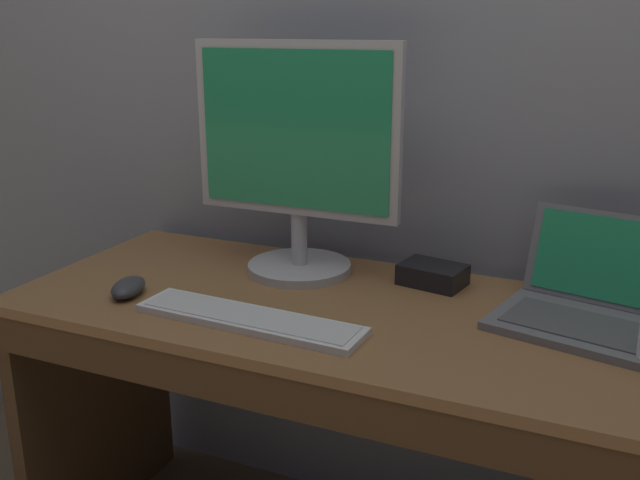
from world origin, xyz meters
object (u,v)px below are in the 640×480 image
Objects in this scene: computer_mouse at (128,287)px; laptop_space_gray at (594,305)px; external_drive_box at (433,275)px; external_monitor at (296,160)px; wired_keyboard at (249,319)px.

laptop_space_gray is at bearing -2.59° from computer_mouse.
external_drive_box is (0.60, 0.34, 0.01)m from computer_mouse.
external_drive_box is (0.32, 0.05, -0.25)m from external_monitor.
external_drive_box reaches higher than wired_keyboard.
laptop_space_gray is at bearing 23.09° from wired_keyboard.
external_drive_box reaches higher than computer_mouse.
wired_keyboard is 3.43× the size of external_drive_box.
external_monitor is 0.41m from wired_keyboard.
wired_keyboard is 0.32m from computer_mouse.
computer_mouse is 0.69m from external_drive_box.
computer_mouse is 0.82× the size of external_drive_box.
external_monitor is at bearing 176.62° from laptop_space_gray.
computer_mouse is (-0.32, 0.03, 0.01)m from wired_keyboard.
external_drive_box is (-0.36, 0.09, -0.02)m from laptop_space_gray.
computer_mouse is (-0.28, -0.29, -0.26)m from external_monitor.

